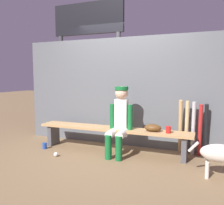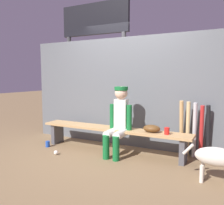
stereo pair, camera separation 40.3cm
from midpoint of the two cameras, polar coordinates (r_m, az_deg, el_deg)
name	(u,v)px [view 1 (the left image)]	position (r m, az deg, el deg)	size (l,w,h in m)	color
ground_plane	(112,152)	(4.32, -2.73, -11.73)	(30.00, 30.00, 0.00)	brown
chainlink_fence	(121,92)	(4.57, -0.29, 2.52)	(4.14, 0.03, 2.07)	#595E63
dugout_bench	(112,133)	(4.23, -2.76, -7.28)	(2.78, 0.36, 0.43)	tan
player_seated	(119,118)	(4.00, -1.10, -3.88)	(0.41, 0.55, 1.17)	silver
baseball_glove	(153,128)	(3.96, 6.91, -6.06)	(0.28, 0.20, 0.12)	#593819
bat_wood_tan	(180,127)	(4.21, 13.50, -5.73)	(0.06, 0.06, 0.94)	tan
bat_wood_natural	(187,128)	(4.20, 14.90, -5.89)	(0.06, 0.06, 0.93)	tan
bat_aluminum_silver	(193,129)	(4.18, 16.36, -6.07)	(0.06, 0.06, 0.92)	#B7B7BC
bat_aluminum_red	(200,130)	(4.16, 17.83, -6.42)	(0.06, 0.06, 0.88)	#B22323
bat_aluminum_black	(206,130)	(4.22, 19.19, -6.26)	(0.06, 0.06, 0.89)	black
baseball	(56,154)	(4.20, -16.09, -11.94)	(0.07, 0.07, 0.07)	white
cup_on_ground	(45,146)	(4.69, -18.32, -9.90)	(0.08, 0.08, 0.11)	#1E47AD
cup_on_bench	(168,130)	(3.86, 10.50, -6.49)	(0.08, 0.08, 0.11)	red
scoreboard	(91,37)	(5.66, -7.24, 15.40)	(1.99, 0.27, 3.25)	#3F3F42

